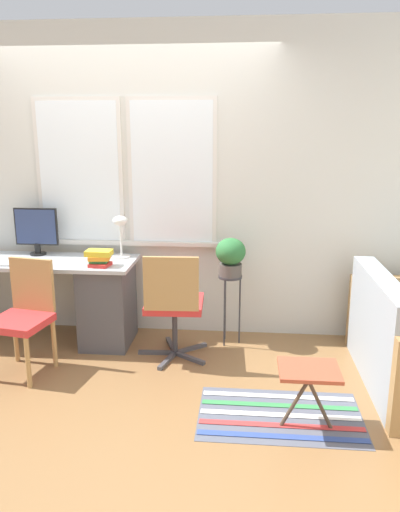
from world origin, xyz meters
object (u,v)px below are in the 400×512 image
object	(u,v)px
plant_stand	(230,287)
potted_plant	(231,255)
office_chair_swivel	(174,303)
desk_lamp	(120,228)
book_stack	(99,258)
keyboard	(17,264)
desk_chair_wooden	(23,314)
monitor	(36,230)
folding_stool	(309,375)
mouse	(45,263)

from	to	relation	value
plant_stand	potted_plant	distance (m)	0.28
office_chair_swivel	plant_stand	distance (m)	0.57
desk_lamp	plant_stand	bearing A→B (deg)	-3.74
book_stack	plant_stand	xyz separation A→B (m)	(1.06, 0.24, -0.30)
keyboard	desk_lamp	bearing A→B (deg)	22.41
desk_lamp	desk_chair_wooden	xyz separation A→B (m)	(-0.59, -0.72, -0.54)
monitor	folding_stool	size ratio (longest dim) A/B	1.01
desk_lamp	desk_chair_wooden	size ratio (longest dim) A/B	0.42
office_chair_swivel	monitor	bearing A→B (deg)	-21.70
monitor	book_stack	size ratio (longest dim) A/B	1.99
keyboard	office_chair_swivel	bearing A→B (deg)	-4.08
desk_chair_wooden	folding_stool	world-z (taller)	desk_chair_wooden
mouse	folding_stool	world-z (taller)	mouse
book_stack	potted_plant	size ratio (longest dim) A/B	0.64
monitor	keyboard	size ratio (longest dim) A/B	1.28
desk_lamp	potted_plant	bearing A→B (deg)	-3.74
mouse	potted_plant	size ratio (longest dim) A/B	0.22
book_stack	desk_chair_wooden	xyz separation A→B (m)	(-0.48, -0.42, -0.35)
monitor	desk_chair_wooden	distance (m)	0.92
office_chair_swivel	folding_stool	bearing A→B (deg)	134.71
plant_stand	desk_chair_wooden	bearing A→B (deg)	-156.79
mouse	potted_plant	world-z (taller)	potted_plant
desk_chair_wooden	plant_stand	size ratio (longest dim) A/B	1.41
mouse	plant_stand	distance (m)	1.55
desk_lamp	folding_stool	distance (m)	2.08
desk_lamp	folding_stool	world-z (taller)	desk_lamp
monitor	potted_plant	distance (m)	1.73
keyboard	book_stack	distance (m)	0.70
folding_stool	potted_plant	bearing A→B (deg)	112.70
mouse	office_chair_swivel	world-z (taller)	office_chair_swivel
monitor	desk_chair_wooden	xyz separation A→B (m)	(0.17, -0.75, -0.50)
monitor	folding_stool	xyz separation A→B (m)	(2.24, -1.34, -0.60)
mouse	desk_lamp	world-z (taller)	desk_lamp
monitor	plant_stand	bearing A→B (deg)	-2.89
plant_stand	book_stack	bearing A→B (deg)	-167.20
desk_lamp	desk_chair_wooden	distance (m)	1.08
keyboard	mouse	world-z (taller)	mouse
book_stack	office_chair_swivel	bearing A→B (deg)	-10.89
desk_lamp	desk_chair_wooden	world-z (taller)	desk_lamp
monitor	plant_stand	distance (m)	1.78
office_chair_swivel	folding_stool	distance (m)	1.32
desk_lamp	plant_stand	xyz separation A→B (m)	(0.95, -0.06, -0.49)
book_stack	monitor	bearing A→B (deg)	153.47
keyboard	plant_stand	xyz separation A→B (m)	(1.75, 0.27, -0.23)
office_chair_swivel	mouse	bearing A→B (deg)	-7.80
desk_lamp	plant_stand	size ratio (longest dim) A/B	0.59
mouse	potted_plant	bearing A→B (deg)	9.75
desk_lamp	folding_stool	bearing A→B (deg)	-41.68
monitor	desk_chair_wooden	world-z (taller)	monitor
monitor	desk_lamp	bearing A→B (deg)	-1.83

